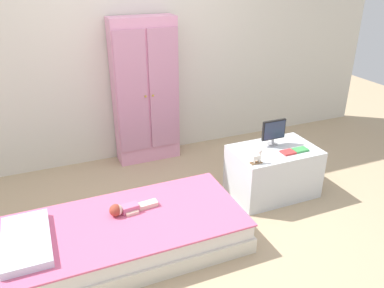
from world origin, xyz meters
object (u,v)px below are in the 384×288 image
object	(u,v)px
doll	(125,209)
wardrobe	(145,92)
book_red	(288,152)
bed	(127,235)
tv_stand	(273,171)
tv_monitor	(274,131)
book_green	(300,150)
rocking_horse_toy	(257,157)

from	to	relation	value
doll	wardrobe	distance (m)	1.55
book_red	bed	bearing A→B (deg)	-174.66
tv_stand	tv_monitor	bearing A→B (deg)	71.63
tv_monitor	bed	bearing A→B (deg)	-167.01
wardrobe	book_green	bearing A→B (deg)	-50.75
tv_stand	book_green	world-z (taller)	book_green
book_green	tv_stand	bearing A→B (deg)	148.74
bed	tv_stand	world-z (taller)	tv_stand
bed	book_red	bearing A→B (deg)	5.34
rocking_horse_toy	tv_stand	bearing A→B (deg)	30.14
bed	doll	world-z (taller)	doll
tv_stand	book_red	size ratio (longest dim) A/B	6.54
bed	book_red	world-z (taller)	book_red
doll	tv_stand	world-z (taller)	tv_stand
bed	tv_monitor	size ratio (longest dim) A/B	7.25
book_green	tv_monitor	bearing A→B (deg)	128.42
doll	rocking_horse_toy	bearing A→B (deg)	-0.85
bed	wardrobe	bearing A→B (deg)	67.33
doll	wardrobe	world-z (taller)	wardrobe
doll	book_red	xyz separation A→B (m)	(1.53, 0.04, 0.18)
bed	rocking_horse_toy	bearing A→B (deg)	4.16
tv_monitor	book_red	world-z (taller)	tv_monitor
doll	rocking_horse_toy	world-z (taller)	rocking_horse_toy
tv_stand	rocking_horse_toy	distance (m)	0.46
doll	rocking_horse_toy	xyz separation A→B (m)	(1.17, -0.02, 0.23)
tv_monitor	book_green	size ratio (longest dim) A/B	1.78
tv_monitor	tv_stand	bearing A→B (deg)	-108.37
doll	book_green	xyz separation A→B (m)	(1.66, 0.04, 0.18)
bed	book_red	distance (m)	1.59
wardrobe	book_red	distance (m)	1.64
bed	doll	size ratio (longest dim) A/B	4.59
bed	rocking_horse_toy	world-z (taller)	rocking_horse_toy
wardrobe	rocking_horse_toy	xyz separation A→B (m)	(0.58, -1.37, -0.25)
wardrobe	tv_monitor	xyz separation A→B (m)	(0.91, -1.11, -0.17)
tv_monitor	book_green	distance (m)	0.29
doll	rocking_horse_toy	distance (m)	1.19
rocking_horse_toy	book_red	size ratio (longest dim) A/B	1.06
doll	book_red	size ratio (longest dim) A/B	3.25
bed	rocking_horse_toy	distance (m)	1.25
doll	tv_monitor	world-z (taller)	tv_monitor
tv_stand	wardrobe	bearing A→B (deg)	126.35
tv_monitor	rocking_horse_toy	bearing A→B (deg)	-141.46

